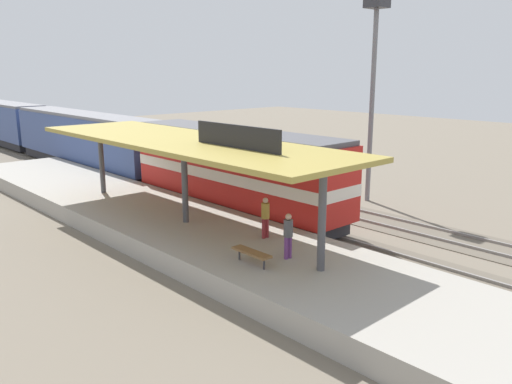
% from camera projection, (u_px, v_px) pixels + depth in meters
% --- Properties ---
extents(ground_plane, '(120.00, 120.00, 0.00)m').
position_uv_depth(ground_plane, '(286.00, 214.00, 28.31)').
color(ground_plane, '#706656').
extents(track_near, '(3.20, 110.00, 0.16)m').
position_uv_depth(track_near, '(259.00, 221.00, 26.98)').
color(track_near, '#5F5649').
rests_on(track_near, ground).
extents(track_far, '(3.20, 110.00, 0.16)m').
position_uv_depth(track_far, '(317.00, 205.00, 30.02)').
color(track_far, '#5F5649').
rests_on(track_far, ground).
extents(platform, '(6.00, 44.00, 0.90)m').
position_uv_depth(platform, '(186.00, 231.00, 23.83)').
color(platform, '#9E998E').
rests_on(platform, ground).
extents(station_canopy, '(5.20, 18.00, 4.70)m').
position_uv_depth(station_canopy, '(185.00, 143.00, 22.83)').
color(station_canopy, '#47474C').
rests_on(station_canopy, platform).
extents(platform_bench, '(0.44, 1.70, 0.50)m').
position_uv_depth(platform_bench, '(251.00, 253.00, 18.44)').
color(platform_bench, '#333338').
rests_on(platform_bench, platform).
extents(locomotive, '(2.93, 14.43, 4.44)m').
position_uv_depth(locomotive, '(234.00, 170.00, 27.83)').
color(locomotive, '#28282D').
rests_on(locomotive, track_near).
extents(passenger_carriage_front, '(2.90, 20.00, 4.24)m').
position_uv_depth(passenger_carriage_front, '(85.00, 140.00, 40.69)').
color(passenger_carriage_front, '#28282D').
rests_on(passenger_carriage_front, track_near).
extents(light_mast, '(1.10, 1.10, 11.70)m').
position_uv_depth(light_mast, '(374.00, 57.00, 29.37)').
color(light_mast, slate).
rests_on(light_mast, ground).
extents(person_waiting, '(0.34, 0.34, 1.71)m').
position_uv_depth(person_waiting, '(265.00, 216.00, 21.27)').
color(person_waiting, maroon).
rests_on(person_waiting, platform).
extents(person_walking, '(0.34, 0.34, 1.71)m').
position_uv_depth(person_walking, '(288.00, 234.00, 18.93)').
color(person_walking, '#663375').
rests_on(person_walking, platform).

